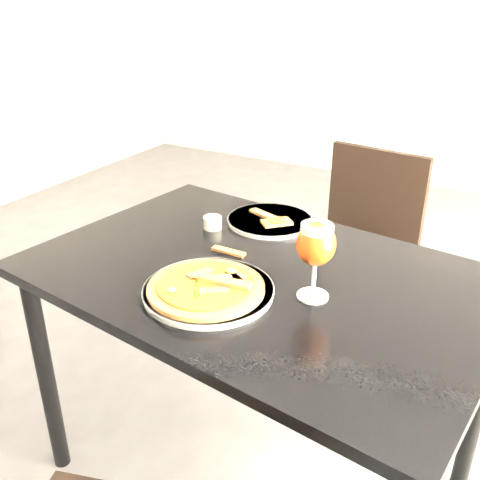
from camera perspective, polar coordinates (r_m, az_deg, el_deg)
The scene contains 10 objects.
ground at distance 2.02m, azimuth -1.87°, elevation -19.35°, with size 6.00×6.00×0.00m, color #4D4D4F.
dining_table at distance 1.45m, azimuth 1.90°, elevation -6.35°, with size 1.29×0.95×0.75m.
chair_far at distance 2.12m, azimuth 12.37°, elevation -1.61°, with size 0.46×0.46×0.88m.
plate_main at distance 1.30m, azimuth -3.39°, elevation -5.43°, with size 0.31×0.31×0.02m, color silver.
pizza at distance 1.28m, azimuth -3.60°, elevation -4.99°, with size 0.28×0.28×0.03m.
plate_second at distance 1.69m, azimuth 3.21°, elevation 2.09°, with size 0.27×0.27×0.01m, color silver.
crust_scraps at distance 1.67m, azimuth 3.46°, elevation 2.21°, with size 0.17×0.12×0.01m.
loose_crust at distance 1.50m, azimuth -1.24°, elevation -1.22°, with size 0.10×0.02×0.01m, color brown.
sauce_cup at distance 1.64m, azimuth -2.96°, elevation 1.93°, with size 0.06×0.06×0.04m.
beer_glass at distance 1.24m, azimuth 8.12°, elevation -0.48°, with size 0.09×0.09×0.19m.
Camera 1 is at (0.76, -1.22, 1.42)m, focal length 40.00 mm.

